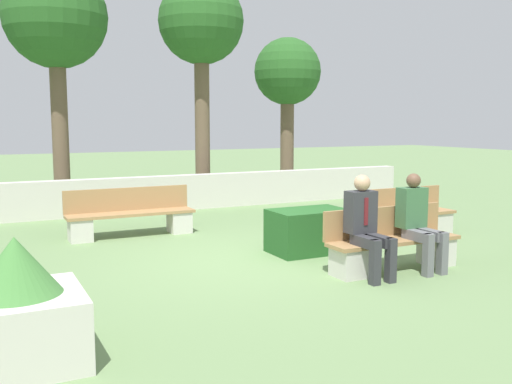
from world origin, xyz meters
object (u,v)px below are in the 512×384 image
(person_seated_woman, at_px, (418,218))
(planter_corner_left, at_px, (18,311))
(bench_front, at_px, (392,246))
(tree_center_left, at_px, (56,21))
(bench_right_side, at_px, (131,217))
(person_seated_man, at_px, (366,222))
(bench_left_side, at_px, (405,218))
(tree_center_right, at_px, (201,27))
(tree_rightmost, at_px, (287,76))

(person_seated_woman, relative_size, planter_corner_left, 1.21)
(bench_front, xyz_separation_m, tree_center_left, (-3.17, 7.59, 3.85))
(bench_right_side, height_order, person_seated_man, person_seated_man)
(bench_front, distance_m, bench_left_side, 2.35)
(bench_left_side, distance_m, person_seated_woman, 2.30)
(tree_center_right, bearing_deg, bench_front, -90.90)
(bench_front, bearing_deg, tree_center_right, 89.10)
(bench_left_side, bearing_deg, planter_corner_left, -162.74)
(tree_center_left, distance_m, tree_rightmost, 6.16)
(bench_right_side, height_order, planter_corner_left, planter_corner_left)
(person_seated_woman, bearing_deg, bench_right_side, 126.13)
(tree_center_left, bearing_deg, planter_corner_left, -100.16)
(bench_right_side, bearing_deg, person_seated_man, -68.02)
(bench_left_side, relative_size, tree_center_right, 0.35)
(bench_right_side, bearing_deg, planter_corner_left, -119.30)
(bench_left_side, xyz_separation_m, planter_corner_left, (-6.38, -2.66, 0.13))
(planter_corner_left, bearing_deg, bench_right_side, 65.96)
(bench_left_side, xyz_separation_m, bench_right_side, (-4.24, 2.13, 0.01))
(bench_right_side, xyz_separation_m, person_seated_man, (2.02, -3.93, 0.39))
(person_seated_woman, bearing_deg, bench_front, 154.26)
(bench_front, xyz_separation_m, person_seated_woman, (0.30, -0.14, 0.38))
(tree_center_left, bearing_deg, bench_left_side, -50.83)
(bench_right_side, relative_size, tree_center_left, 0.40)
(bench_left_side, distance_m, bench_right_side, 4.74)
(person_seated_man, bearing_deg, person_seated_woman, -0.19)
(person_seated_man, relative_size, tree_rightmost, 0.31)
(bench_left_side, bearing_deg, person_seated_man, -146.34)
(bench_front, height_order, tree_center_right, tree_center_right)
(person_seated_woman, xyz_separation_m, tree_center_right, (-0.18, 7.40, 3.53))
(bench_front, relative_size, planter_corner_left, 1.82)
(tree_center_right, bearing_deg, bench_left_side, -74.51)
(person_seated_man, xyz_separation_m, person_seated_woman, (0.85, -0.00, -0.01))
(bench_left_side, height_order, person_seated_woman, person_seated_woman)
(person_seated_woman, relative_size, tree_center_right, 0.24)
(planter_corner_left, xyz_separation_m, tree_center_right, (4.82, 8.26, 3.78))
(tree_rightmost, bearing_deg, person_seated_man, -113.07)
(person_seated_woman, xyz_separation_m, planter_corner_left, (-5.01, -0.86, -0.25))
(bench_front, relative_size, tree_rightmost, 0.46)
(bench_right_side, xyz_separation_m, planter_corner_left, (-2.14, -4.79, 0.12))
(person_seated_woman, relative_size, tree_rightmost, 0.30)
(bench_left_side, relative_size, planter_corner_left, 1.75)
(tree_center_left, bearing_deg, bench_right_side, -81.09)
(tree_rightmost, bearing_deg, bench_right_side, -142.61)
(bench_front, xyz_separation_m, person_seated_man, (-0.55, -0.14, 0.39))
(tree_center_left, height_order, tree_rightmost, tree_center_left)
(tree_center_right, bearing_deg, person_seated_woman, -88.59)
(person_seated_man, xyz_separation_m, tree_rightmost, (3.46, 8.11, 2.51))
(bench_front, bearing_deg, person_seated_man, -165.74)
(bench_front, xyz_separation_m, bench_right_side, (-2.57, 3.79, 0.01))
(person_seated_man, height_order, tree_center_right, tree_center_right)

